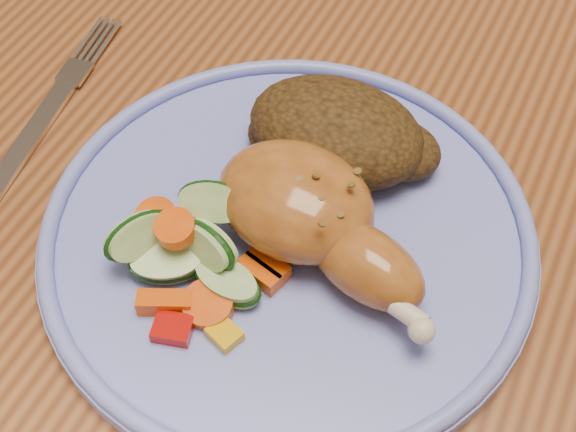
% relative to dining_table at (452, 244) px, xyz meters
% --- Properties ---
extents(dining_table, '(0.90, 1.40, 0.75)m').
position_rel_dining_table_xyz_m(dining_table, '(0.00, 0.00, 0.00)').
color(dining_table, brown).
rests_on(dining_table, ground).
extents(plate, '(0.29, 0.29, 0.01)m').
position_rel_dining_table_xyz_m(plate, '(-0.08, -0.10, 0.09)').
color(plate, '#717EDD').
rests_on(plate, dining_table).
extents(plate_rim, '(0.29, 0.29, 0.01)m').
position_rel_dining_table_xyz_m(plate_rim, '(-0.08, -0.10, 0.10)').
color(plate_rim, '#717EDD').
rests_on(plate_rim, plate).
extents(chicken_leg, '(0.15, 0.10, 0.05)m').
position_rel_dining_table_xyz_m(chicken_leg, '(-0.07, -0.10, 0.12)').
color(chicken_leg, '#AA6123').
rests_on(chicken_leg, plate).
extents(rice_pilaf, '(0.12, 0.08, 0.05)m').
position_rel_dining_table_xyz_m(rice_pilaf, '(-0.08, -0.04, 0.11)').
color(rice_pilaf, '#422B10').
rests_on(rice_pilaf, plate).
extents(vegetable_pile, '(0.10, 0.10, 0.05)m').
position_rel_dining_table_xyz_m(vegetable_pile, '(-0.12, -0.15, 0.11)').
color(vegetable_pile, '#A50A05').
rests_on(vegetable_pile, plate).
extents(fork, '(0.04, 0.17, 0.00)m').
position_rel_dining_table_xyz_m(fork, '(-0.27, -0.08, 0.09)').
color(fork, silver).
rests_on(fork, dining_table).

